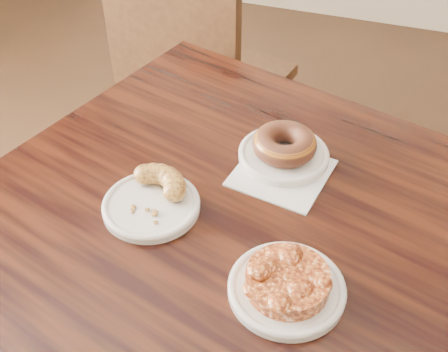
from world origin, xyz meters
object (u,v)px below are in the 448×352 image
(glazed_donut, at_px, (285,144))
(apple_fritter, at_px, (288,278))
(cafe_table, at_px, (227,346))
(chair_far, at_px, (209,81))
(cruller_fragment, at_px, (150,196))

(glazed_donut, bearing_deg, apple_fritter, -74.77)
(cafe_table, height_order, glazed_donut, glazed_donut)
(cafe_table, bearing_deg, chair_far, 128.64)
(glazed_donut, distance_m, apple_fritter, 0.31)
(apple_fritter, distance_m, cruller_fragment, 0.28)
(chair_far, xyz_separation_m, glazed_donut, (0.39, -0.66, 0.34))
(chair_far, relative_size, cruller_fragment, 6.88)
(chair_far, distance_m, apple_fritter, 1.11)
(chair_far, height_order, glazed_donut, chair_far)
(cafe_table, height_order, cruller_fragment, cruller_fragment)
(glazed_donut, xyz_separation_m, cruller_fragment, (-0.18, -0.20, -0.01))
(glazed_donut, xyz_separation_m, apple_fritter, (0.08, -0.29, -0.00))
(chair_far, relative_size, apple_fritter, 5.43)
(chair_far, bearing_deg, apple_fritter, 128.41)
(cafe_table, height_order, chair_far, chair_far)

